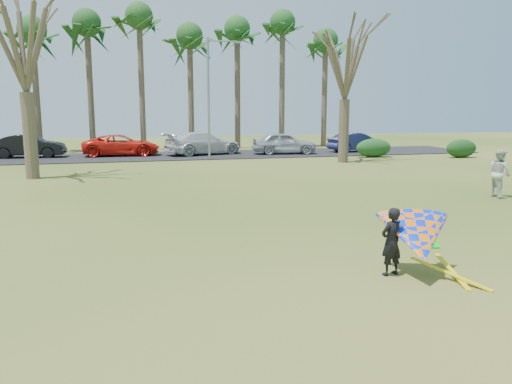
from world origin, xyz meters
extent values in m
plane|color=#224C10|center=(0.00, 0.00, 0.00)|extent=(100.00, 100.00, 0.00)
cube|color=black|center=(0.00, 25.00, 0.03)|extent=(46.00, 7.00, 0.06)
cylinder|color=brown|center=(-10.00, 31.00, 4.50)|extent=(0.48, 0.48, 9.00)
ellipsoid|color=#1C4619|center=(-10.00, 31.00, 9.30)|extent=(4.84, 4.84, 3.08)
cylinder|color=#463A2A|center=(-6.00, 31.00, 4.85)|extent=(0.48, 0.48, 9.70)
ellipsoid|color=#184217|center=(-6.00, 31.00, 10.00)|extent=(4.84, 4.84, 3.08)
cylinder|color=brown|center=(-2.00, 31.00, 5.20)|extent=(0.48, 0.48, 10.40)
ellipsoid|color=#1A4217|center=(-2.00, 31.00, 10.70)|extent=(4.84, 4.84, 3.08)
cylinder|color=#4F3D2F|center=(2.00, 31.00, 4.50)|extent=(0.48, 0.48, 9.00)
ellipsoid|color=#194217|center=(2.00, 31.00, 9.30)|extent=(4.84, 4.84, 3.08)
cylinder|color=#493C2B|center=(6.00, 31.00, 4.85)|extent=(0.48, 0.48, 9.70)
ellipsoid|color=#174016|center=(6.00, 31.00, 10.00)|extent=(4.84, 4.84, 3.08)
cylinder|color=#4E3E2F|center=(10.00, 31.00, 5.20)|extent=(0.48, 0.48, 10.40)
ellipsoid|color=#174318|center=(10.00, 31.00, 10.70)|extent=(4.84, 4.84, 3.08)
cylinder|color=brown|center=(14.00, 31.00, 4.50)|extent=(0.48, 0.48, 9.00)
ellipsoid|color=#1D491A|center=(14.00, 31.00, 9.30)|extent=(4.84, 4.84, 3.08)
cylinder|color=brown|center=(-8.00, 15.00, 2.10)|extent=(0.64, 0.64, 4.20)
cylinder|color=#473A2A|center=(10.00, 18.00, 1.99)|extent=(0.64, 0.64, 3.99)
cylinder|color=gray|center=(2.00, 22.00, 4.00)|extent=(0.16, 0.16, 8.00)
cylinder|color=gray|center=(3.00, 22.00, 7.80)|extent=(2.00, 0.10, 0.10)
cube|color=gray|center=(4.00, 22.00, 7.75)|extent=(0.40, 0.18, 0.12)
ellipsoid|color=#163E19|center=(13.53, 20.59, 0.66)|extent=(2.63, 1.19, 1.32)
ellipsoid|color=#133414|center=(19.35, 18.75, 0.64)|extent=(2.31, 1.08, 1.28)
imported|color=black|center=(-9.95, 25.92, 0.84)|extent=(4.86, 2.00, 1.57)
imported|color=red|center=(-3.78, 25.73, 0.81)|extent=(5.45, 2.59, 1.50)
imported|color=silver|center=(2.08, 25.09, 0.89)|extent=(6.15, 3.91, 1.66)
imported|color=#A1A7AF|center=(8.01, 24.12, 0.87)|extent=(4.94, 2.47, 1.62)
imported|color=navy|center=(14.11, 24.49, 0.80)|extent=(4.68, 2.13, 1.49)
imported|color=silver|center=(10.54, 4.75, 0.94)|extent=(0.74, 0.93, 1.89)
imported|color=black|center=(1.72, -2.49, 0.72)|extent=(0.60, 0.47, 1.43)
cone|color=#052DFF|center=(2.17, -2.74, 0.85)|extent=(2.13, 2.39, 2.02)
cube|color=#0CBF19|center=(2.29, -2.82, 0.80)|extent=(0.62, 0.60, 0.24)
cube|color=yellow|center=(2.72, -3.09, 0.01)|extent=(0.85, 1.66, 0.28)
cube|color=yellow|center=(2.92, -2.89, 0.01)|extent=(0.56, 1.76, 0.22)
camera|label=1|loc=(-3.55, -11.46, 3.45)|focal=35.00mm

